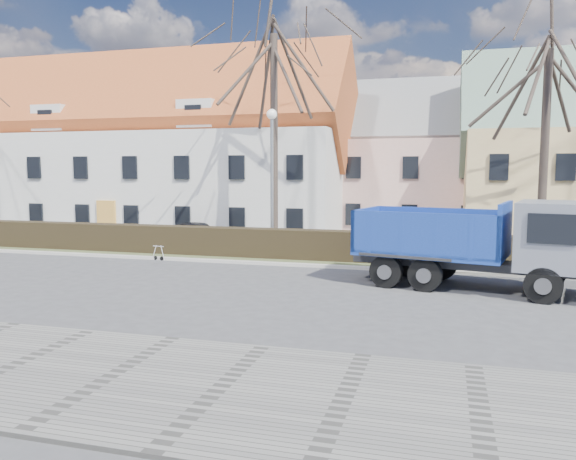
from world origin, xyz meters
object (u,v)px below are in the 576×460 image
(dump_truck, at_px, (461,242))
(parked_car_a, at_px, (198,233))
(streetlight, at_px, (272,183))
(cart_frame, at_px, (154,252))

(dump_truck, relative_size, parked_car_a, 2.11)
(streetlight, bearing_deg, parked_car_a, 150.53)
(streetlight, relative_size, parked_car_a, 1.85)
(dump_truck, distance_m, cart_frame, 13.17)
(dump_truck, height_order, cart_frame, dump_truck)
(streetlight, xyz_separation_m, cart_frame, (-4.67, -2.53, -3.03))
(cart_frame, xyz_separation_m, parked_car_a, (-0.39, 5.39, 0.26))
(streetlight, height_order, cart_frame, streetlight)
(dump_truck, bearing_deg, parked_car_a, 161.81)
(streetlight, bearing_deg, cart_frame, -151.60)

